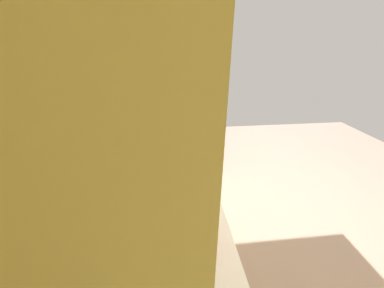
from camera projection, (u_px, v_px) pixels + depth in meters
ground_plane at (285, 226)px, 2.50m from camera, size 6.28×6.28×0.00m
wall_back at (124, 117)px, 1.75m from camera, size 4.05×0.12×2.74m
counter_run at (176, 231)px, 1.86m from camera, size 3.20×0.64×0.91m
upper_cabinets at (145, 58)px, 1.25m from camera, size 2.37×0.35×0.70m
oven_range at (172, 138)px, 3.58m from camera, size 0.67×0.65×1.09m
microwave at (169, 127)px, 2.35m from camera, size 0.47×0.41×0.33m
bowl at (188, 187)px, 1.60m from camera, size 0.17×0.17×0.06m
kettle at (197, 238)px, 1.16m from camera, size 0.21×0.16×0.15m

